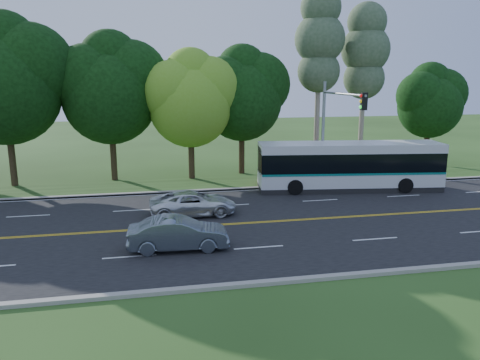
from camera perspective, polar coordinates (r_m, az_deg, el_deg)
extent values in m
plane|color=#274416|center=(23.96, 1.48, -5.27)|extent=(120.00, 120.00, 0.00)
cube|color=black|center=(23.96, 1.48, -5.24)|extent=(60.00, 14.00, 0.02)
cube|color=gray|center=(30.70, -1.46, -1.14)|extent=(60.00, 0.30, 0.15)
cube|color=gray|center=(17.49, 6.78, -12.02)|extent=(60.00, 0.30, 0.15)
cube|color=#274416|center=(32.48, -2.02, -0.42)|extent=(60.00, 4.00, 0.10)
cube|color=gold|center=(23.88, 1.53, -5.27)|extent=(57.00, 0.10, 0.00)
cube|color=gold|center=(24.03, 1.44, -5.16)|extent=(57.00, 0.10, 0.00)
cube|color=silver|center=(20.13, -13.32, -9.07)|extent=(2.20, 0.12, 0.00)
cube|color=silver|center=(20.63, 2.28, -8.20)|extent=(2.20, 0.12, 0.00)
cube|color=silver|center=(22.50, 16.14, -6.92)|extent=(2.20, 0.12, 0.00)
cube|color=silver|center=(27.52, -24.41, -4.01)|extent=(2.20, 0.12, 0.00)
cube|color=silver|center=(26.77, -12.87, -3.62)|extent=(2.20, 0.12, 0.00)
cube|color=silver|center=(27.15, -1.18, -3.07)|extent=(2.20, 0.12, 0.00)
cube|color=silver|center=(28.59, 9.74, -2.45)|extent=(2.20, 0.12, 0.00)
cube|color=silver|center=(30.96, 19.30, -1.83)|extent=(2.20, 0.12, 0.00)
cube|color=silver|center=(30.42, -1.37, -1.36)|extent=(57.00, 0.12, 0.00)
cube|color=silver|center=(17.77, 6.47, -11.79)|extent=(57.00, 0.12, 0.00)
cylinder|color=black|center=(34.83, -26.02, 2.43)|extent=(0.44, 0.44, 3.96)
sphere|color=black|center=(34.43, -26.74, 9.81)|extent=(7.20, 7.20, 7.20)
sphere|color=black|center=(34.34, -24.19, 12.46)|extent=(5.76, 5.76, 5.76)
sphere|color=black|center=(34.83, -26.85, 14.28)|extent=(4.68, 4.68, 4.68)
cylinder|color=black|center=(34.77, -15.18, 2.95)|extent=(0.44, 0.44, 3.60)
sphere|color=black|center=(34.36, -15.57, 9.72)|extent=(6.60, 6.60, 6.60)
sphere|color=black|center=(34.56, -13.16, 12.05)|extent=(5.28, 5.28, 5.28)
sphere|color=black|center=(34.25, -17.95, 11.50)|extent=(4.95, 4.95, 4.95)
sphere|color=black|center=(34.74, -15.60, 13.83)|extent=(4.29, 4.29, 4.29)
cylinder|color=black|center=(33.87, -5.94, 2.76)|extent=(0.44, 0.44, 3.24)
sphere|color=#68A121|center=(33.45, -6.08, 8.94)|extent=(5.80, 5.80, 5.80)
sphere|color=#68A121|center=(33.84, -3.93, 10.98)|extent=(4.64, 4.64, 4.64)
sphere|color=#68A121|center=(33.12, -8.12, 10.61)|extent=(4.35, 4.35, 4.35)
sphere|color=#68A121|center=(33.79, -6.06, 12.66)|extent=(3.77, 3.77, 3.77)
cylinder|color=black|center=(35.90, 0.20, 3.53)|extent=(0.44, 0.44, 3.42)
sphere|color=black|center=(35.50, 0.21, 9.61)|extent=(6.00, 6.00, 6.00)
sphere|color=black|center=(36.05, 2.26, 11.56)|extent=(4.80, 4.80, 4.80)
sphere|color=black|center=(35.05, -1.68, 11.29)|extent=(4.50, 4.50, 4.50)
sphere|color=black|center=(35.87, 0.24, 13.24)|extent=(3.90, 3.90, 3.90)
cylinder|color=gray|center=(37.20, 9.41, 8.62)|extent=(0.40, 0.40, 9.80)
sphere|color=#395032|center=(37.13, 9.56, 12.94)|extent=(3.23, 3.23, 3.23)
sphere|color=#395032|center=(37.23, 9.70, 16.60)|extent=(3.80, 3.80, 3.80)
sphere|color=#395032|center=(37.46, 9.83, 20.02)|extent=(3.04, 3.04, 3.04)
cylinder|color=gray|center=(39.26, 14.66, 8.07)|extent=(0.40, 0.40, 9.10)
sphere|color=#395032|center=(39.16, 14.87, 11.86)|extent=(3.23, 3.23, 3.23)
sphere|color=#395032|center=(39.22, 15.05, 15.09)|extent=(3.80, 3.80, 3.80)
sphere|color=#395032|center=(39.38, 15.23, 18.11)|extent=(3.04, 3.04, 3.04)
cylinder|color=black|center=(42.52, 21.74, 3.80)|extent=(0.44, 0.44, 3.06)
sphere|color=black|center=(42.20, 22.11, 8.30)|extent=(5.20, 5.20, 5.20)
sphere|color=black|center=(43.05, 23.33, 9.65)|extent=(4.16, 4.16, 4.16)
sphere|color=black|center=(41.43, 21.15, 9.58)|extent=(3.90, 3.90, 3.90)
sphere|color=black|center=(42.52, 22.15, 10.96)|extent=(3.38, 3.38, 3.38)
sphere|color=maroon|center=(32.17, 3.48, 0.71)|extent=(1.50, 1.50, 1.50)
sphere|color=maroon|center=(32.44, 5.19, 0.78)|extent=(1.50, 1.50, 1.50)
sphere|color=maroon|center=(32.73, 6.87, 0.85)|extent=(1.50, 1.50, 1.50)
sphere|color=maroon|center=(33.06, 8.51, 0.92)|extent=(1.50, 1.50, 1.50)
sphere|color=maroon|center=(33.40, 10.13, 0.98)|extent=(1.50, 1.50, 1.50)
sphere|color=maroon|center=(33.78, 11.71, 1.04)|extent=(1.50, 1.50, 1.50)
sphere|color=maroon|center=(34.18, 13.25, 1.10)|extent=(1.50, 1.50, 1.50)
sphere|color=maroon|center=(34.60, 14.76, 1.16)|extent=(1.50, 1.50, 1.50)
sphere|color=maroon|center=(35.05, 16.23, 1.21)|extent=(1.50, 1.50, 1.50)
cube|color=olive|center=(34.01, 15.30, -0.01)|extent=(3.50, 1.40, 0.40)
cylinder|color=gray|center=(31.96, 10.06, 5.46)|extent=(0.20, 0.20, 7.00)
cylinder|color=gray|center=(28.98, 12.45, 10.22)|extent=(0.14, 6.00, 0.14)
cube|color=black|center=(26.45, 14.87, 9.25)|extent=(0.32, 0.28, 0.95)
sphere|color=red|center=(26.36, 14.56, 9.91)|extent=(0.18, 0.18, 0.18)
sphere|color=yellow|center=(26.38, 14.53, 9.26)|extent=(0.18, 0.18, 0.18)
sphere|color=#19D833|center=(26.39, 14.49, 8.61)|extent=(0.18, 0.18, 0.18)
cube|color=silver|center=(31.51, 13.15, 0.35)|extent=(12.07, 4.04, 0.98)
cube|color=black|center=(31.30, 13.25, 2.32)|extent=(12.01, 4.07, 1.22)
cube|color=silver|center=(31.16, 13.33, 3.92)|extent=(12.07, 4.04, 0.55)
cube|color=#0C6C65|center=(31.42, 13.19, 1.11)|extent=(12.02, 4.08, 0.14)
cube|color=black|center=(30.09, 2.46, 2.42)|extent=(0.36, 2.30, 1.68)
cube|color=#19E54C|center=(29.94, 2.50, 4.21)|extent=(0.25, 1.50, 0.22)
cube|color=black|center=(31.65, 13.09, -0.82)|extent=(12.06, 3.94, 0.35)
cylinder|color=black|center=(29.57, 6.73, -0.88)|extent=(1.01, 0.40, 0.99)
cylinder|color=black|center=(31.83, 5.97, 0.10)|extent=(1.01, 0.40, 0.99)
cylinder|color=black|center=(31.64, 19.49, -0.63)|extent=(1.01, 0.40, 0.99)
cylinder|color=black|center=(33.76, 17.94, 0.27)|extent=(1.01, 0.40, 0.99)
imported|color=slate|center=(20.35, -7.53, -6.49)|extent=(4.35, 1.71, 1.41)
imported|color=white|center=(25.24, -5.72, -2.83)|extent=(4.67, 2.23, 1.29)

